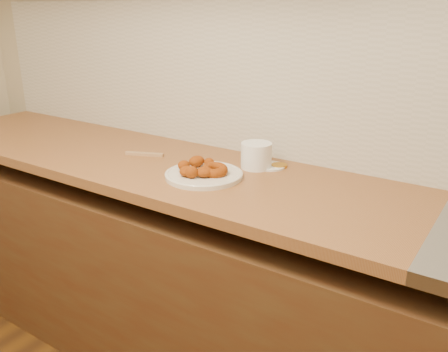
{
  "coord_description": "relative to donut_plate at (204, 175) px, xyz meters",
  "views": [
    {
      "loc": [
        0.68,
        0.35,
        1.48
      ],
      "look_at": [
        -0.17,
        1.61,
        0.93
      ],
      "focal_mm": 38.0,
      "sensor_mm": 36.0,
      "label": 1
    }
  ],
  "objects": [
    {
      "name": "plastic_tub",
      "position": [
        0.1,
        0.2,
        0.04
      ],
      "size": [
        0.15,
        0.15,
        0.1
      ],
      "primitive_type": "cylinder",
      "rotation": [
        0.0,
        0.0,
        0.33
      ],
      "color": "white",
      "rests_on": "butcher_block"
    },
    {
      "name": "fried_dough_chunks",
      "position": [
        -0.03,
        -0.01,
        0.03
      ],
      "size": [
        0.17,
        0.18,
        0.04
      ],
      "color": "#783301",
      "rests_on": "donut_plate"
    },
    {
      "name": "wooden_utensil",
      "position": [
        -0.35,
        0.07,
        -0.0
      ],
      "size": [
        0.16,
        0.08,
        0.01
      ],
      "primitive_type": "cube",
      "rotation": [
        0.0,
        0.0,
        0.38
      ],
      "color": "#A17A51",
      "rests_on": "butcher_block"
    },
    {
      "name": "brass_jar_lid",
      "position": [
        0.17,
        0.25,
        -0.0
      ],
      "size": [
        0.07,
        0.07,
        0.01
      ],
      "primitive_type": "cylinder",
      "rotation": [
        0.0,
        0.0,
        -0.2
      ],
      "color": "#B87E18",
      "rests_on": "butcher_block"
    },
    {
      "name": "base_cabinet",
      "position": [
        0.27,
        0.06,
        -0.52
      ],
      "size": [
        3.6,
        0.6,
        0.77
      ],
      "primitive_type": "cube",
      "color": "#47331A",
      "rests_on": "floor"
    },
    {
      "name": "ring_donut",
      "position": [
        0.04,
        0.01,
        0.02
      ],
      "size": [
        0.14,
        0.14,
        0.04
      ],
      "primitive_type": "torus",
      "rotation": [
        0.1,
        0.0,
        0.75
      ],
      "color": "#783301",
      "rests_on": "donut_plate"
    },
    {
      "name": "wall_back",
      "position": [
        0.27,
        0.37,
        0.44
      ],
      "size": [
        4.0,
        0.02,
        2.7
      ],
      "primitive_type": "cube",
      "color": "#C2B593",
      "rests_on": "ground"
    },
    {
      "name": "donut_plate",
      "position": [
        0.0,
        0.0,
        0.0
      ],
      "size": [
        0.28,
        0.28,
        0.02
      ],
      "primitive_type": "cylinder",
      "color": "beige",
      "rests_on": "butcher_block"
    },
    {
      "name": "backsplash",
      "position": [
        0.27,
        0.35,
        0.29
      ],
      "size": [
        3.6,
        0.02,
        0.6
      ],
      "primitive_type": "cube",
      "color": "beige",
      "rests_on": "wall_back"
    },
    {
      "name": "tub_lid",
      "position": [
        0.14,
        0.23,
        -0.0
      ],
      "size": [
        0.13,
        0.13,
        0.01
      ],
      "primitive_type": "cylinder",
      "rotation": [
        0.0,
        0.0,
        0.11
      ],
      "color": "silver",
      "rests_on": "butcher_block"
    },
    {
      "name": "butcher_block",
      "position": [
        -0.38,
        0.06,
        -0.03
      ],
      "size": [
        2.3,
        0.62,
        0.04
      ],
      "primitive_type": "cube",
      "color": "brown",
      "rests_on": "base_cabinet"
    }
  ]
}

